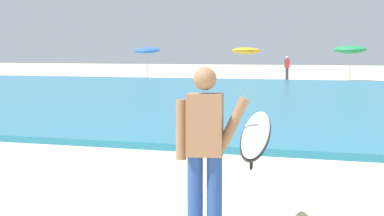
{
  "coord_description": "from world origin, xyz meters",
  "views": [
    {
      "loc": [
        5.11,
        -6.38,
        1.88
      ],
      "look_at": [
        2.25,
        1.83,
        1.1
      ],
      "focal_mm": 59.25,
      "sensor_mm": 36.0,
      "label": 1
    }
  ],
  "objects_px": {
    "surfer_with_board": "(227,142)",
    "beach_umbrella_2": "(350,50)",
    "beachgoer_near_row_left": "(287,68)",
    "beach_umbrella_1": "(246,51)",
    "beach_umbrella_0": "(147,50)"
  },
  "relations": [
    {
      "from": "surfer_with_board",
      "to": "beach_umbrella_2",
      "type": "xyz_separation_m",
      "value": [
        -2.11,
        35.68,
        0.96
      ]
    },
    {
      "from": "beachgoer_near_row_left",
      "to": "beach_umbrella_1",
      "type": "bearing_deg",
      "value": 178.33
    },
    {
      "from": "surfer_with_board",
      "to": "beach_umbrella_1",
      "type": "height_order",
      "value": "beach_umbrella_1"
    },
    {
      "from": "beach_umbrella_2",
      "to": "beach_umbrella_1",
      "type": "bearing_deg",
      "value": -170.65
    },
    {
      "from": "beachgoer_near_row_left",
      "to": "beach_umbrella_0",
      "type": "bearing_deg",
      "value": 177.33
    },
    {
      "from": "beach_umbrella_0",
      "to": "surfer_with_board",
      "type": "bearing_deg",
      "value": -65.66
    },
    {
      "from": "beach_umbrella_2",
      "to": "beachgoer_near_row_left",
      "type": "xyz_separation_m",
      "value": [
        -3.81,
        -1.16,
        -1.14
      ]
    },
    {
      "from": "beach_umbrella_2",
      "to": "beachgoer_near_row_left",
      "type": "distance_m",
      "value": 4.14
    },
    {
      "from": "beach_umbrella_1",
      "to": "beachgoer_near_row_left",
      "type": "relative_size",
      "value": 1.37
    },
    {
      "from": "beach_umbrella_0",
      "to": "beach_umbrella_2",
      "type": "relative_size",
      "value": 0.97
    },
    {
      "from": "beach_umbrella_2",
      "to": "beachgoer_near_row_left",
      "type": "height_order",
      "value": "beach_umbrella_2"
    },
    {
      "from": "surfer_with_board",
      "to": "beach_umbrella_1",
      "type": "relative_size",
      "value": 1.12
    },
    {
      "from": "beach_umbrella_0",
      "to": "beachgoer_near_row_left",
      "type": "relative_size",
      "value": 1.41
    },
    {
      "from": "beach_umbrella_0",
      "to": "beach_umbrella_1",
      "type": "xyz_separation_m",
      "value": [
        7.18,
        -0.38,
        -0.04
      ]
    },
    {
      "from": "beach_umbrella_0",
      "to": "beach_umbrella_2",
      "type": "distance_m",
      "value": 13.73
    }
  ]
}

